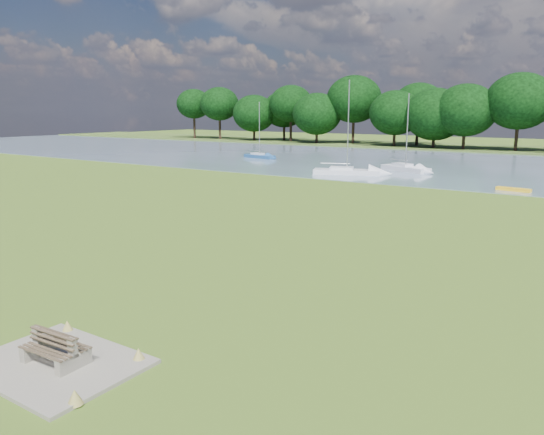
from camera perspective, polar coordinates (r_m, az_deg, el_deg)
The scene contains 9 objects.
ground at distance 25.02m, azimuth 5.29°, elevation -3.33°, with size 220.00×220.00×0.00m, color olive.
river at distance 64.64m, azimuth 23.50°, elevation 4.90°, with size 220.00×40.00×0.10m, color slate.
far_bank at distance 94.21m, azimuth 26.91°, elevation 6.40°, with size 220.00×20.00×0.40m, color #4C6626.
concrete_pad at distance 15.01m, azimuth -22.17°, elevation -14.39°, with size 4.20×3.20×0.10m, color gray.
bench_pair at distance 14.84m, azimuth -22.29°, elevation -12.96°, with size 1.69×1.05×0.88m.
kayak at distance 46.28m, azimuth 24.54°, elevation 2.77°, with size 2.62×0.61×0.26m, color yellow.
sailboat_0 at distance 57.69m, azimuth 14.11°, elevation 5.34°, with size 5.86×3.79×7.97m.
sailboat_3 at distance 71.19m, azimuth -1.38°, elevation 6.75°, with size 4.94×2.24×7.32m.
sailboat_4 at distance 53.63m, azimuth 7.98°, elevation 5.11°, with size 6.83×4.10×9.18m.
Camera 1 is at (11.49, -21.29, 6.40)m, focal length 35.00 mm.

